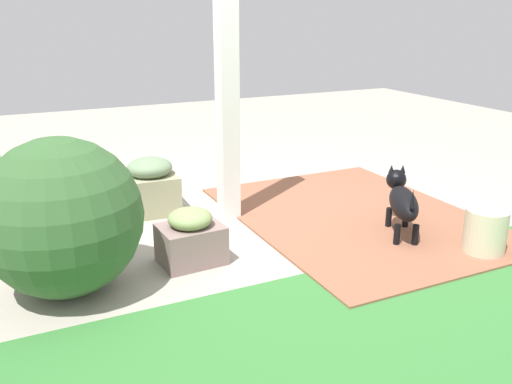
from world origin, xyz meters
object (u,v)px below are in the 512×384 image
object	(u,v)px
porch_pillar	(227,61)
ceramic_urn	(485,232)
round_shrub	(62,217)
dog	(402,200)
stone_planter_mid	(191,238)
stone_planter_nearest	(151,186)

from	to	relation	value
porch_pillar	ceramic_urn	xyz separation A→B (m)	(-1.33, 1.43, -1.10)
ceramic_urn	round_shrub	bearing A→B (deg)	-14.56
dog	porch_pillar	bearing A→B (deg)	-41.41
porch_pillar	round_shrub	xyz separation A→B (m)	(1.36, 0.73, -0.78)
porch_pillar	stone_planter_mid	bearing A→B (deg)	50.26
porch_pillar	stone_planter_mid	distance (m)	1.39
stone_planter_mid	dog	world-z (taller)	dog
dog	ceramic_urn	bearing A→B (deg)	120.11
round_shrub	dog	size ratio (longest dim) A/B	1.45
stone_planter_mid	ceramic_urn	size ratio (longest dim) A/B	1.33
stone_planter_mid	round_shrub	xyz separation A→B (m)	(0.80, 0.05, 0.30)
stone_planter_mid	porch_pillar	bearing A→B (deg)	-129.74
porch_pillar	ceramic_urn	distance (m)	2.23
stone_planter_mid	ceramic_urn	bearing A→B (deg)	158.35
stone_planter_mid	ceramic_urn	distance (m)	2.03
round_shrub	ceramic_urn	bearing A→B (deg)	165.44
stone_planter_nearest	round_shrub	world-z (taller)	round_shrub
dog	ceramic_urn	world-z (taller)	dog
porch_pillar	round_shrub	distance (m)	1.73
stone_planter_nearest	round_shrub	distance (m)	1.41
round_shrub	ceramic_urn	xyz separation A→B (m)	(-2.69, 0.70, -0.31)
stone_planter_nearest	ceramic_urn	distance (m)	2.61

